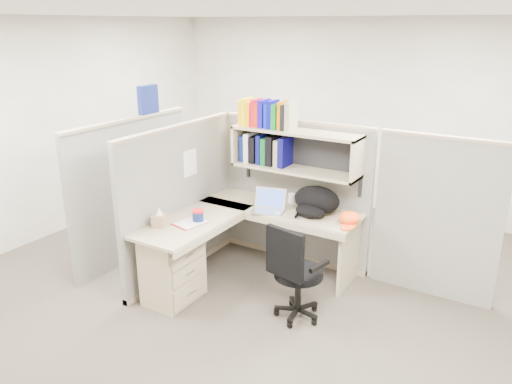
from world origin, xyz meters
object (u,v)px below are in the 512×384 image
Objects in this scene: laptop at (268,201)px; task_chair at (295,287)px; snack_canister at (198,215)px; desk at (202,253)px; backpack at (314,202)px.

task_chair is (0.65, -0.62, -0.51)m from laptop.
laptop is 0.75m from snack_canister.
desk is 14.75× the size of snack_canister.
snack_canister is at bearing -139.85° from backpack.
desk is 1.84× the size of task_chair.
task_chair is (1.02, 0.05, -0.10)m from desk.
task_chair is at bearing -74.57° from backpack.
snack_canister is at bearing 178.02° from task_chair.
task_chair is at bearing -58.91° from laptop.
task_chair is at bearing 2.85° from desk.
task_chair reaches higher than snack_canister.
task_chair is (1.12, -0.04, -0.46)m from snack_canister.
backpack reaches higher than laptop.
backpack reaches higher than snack_canister.
laptop is 0.35× the size of task_chair.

